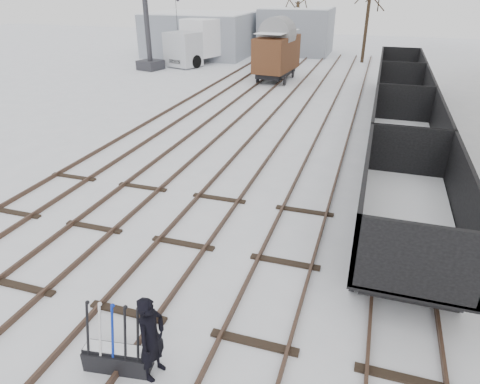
# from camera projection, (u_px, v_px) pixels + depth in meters

# --- Properties ---
(ground) EXTENTS (120.00, 120.00, 0.00)m
(ground) POSITION_uv_depth(u_px,v_px,m) (128.00, 313.00, 9.79)
(ground) COLOR white
(ground) RESTS_ON ground
(tracks) EXTENTS (13.90, 52.00, 0.16)m
(tracks) POSITION_uv_depth(u_px,v_px,m) (272.00, 131.00, 21.43)
(tracks) COLOR black
(tracks) RESTS_ON ground
(shed_left) EXTENTS (10.00, 8.00, 4.10)m
(shed_left) POSITION_uv_depth(u_px,v_px,m) (201.00, 34.00, 43.18)
(shed_left) COLOR gray
(shed_left) RESTS_ON ground
(shed_right) EXTENTS (7.00, 6.00, 4.50)m
(shed_right) POSITION_uv_depth(u_px,v_px,m) (297.00, 31.00, 44.05)
(shed_right) COLOR gray
(shed_right) RESTS_ON ground
(ground_frame) EXTENTS (1.35, 0.60, 1.49)m
(ground_frame) POSITION_uv_depth(u_px,v_px,m) (118.00, 357.00, 8.29)
(ground_frame) COLOR black
(ground_frame) RESTS_ON ground
(worker) EXTENTS (0.53, 0.72, 1.80)m
(worker) POSITION_uv_depth(u_px,v_px,m) (152.00, 338.00, 7.90)
(worker) COLOR black
(worker) RESTS_ON ground
(freight_wagon_a) EXTENTS (2.62, 6.55, 2.68)m
(freight_wagon_a) POSITION_uv_depth(u_px,v_px,m) (407.00, 220.00, 11.59)
(freight_wagon_a) COLOR black
(freight_wagon_a) RESTS_ON ground
(freight_wagon_b) EXTENTS (2.62, 6.55, 2.68)m
(freight_wagon_b) POSITION_uv_depth(u_px,v_px,m) (403.00, 143.00, 17.06)
(freight_wagon_b) COLOR black
(freight_wagon_b) RESTS_ON ground
(freight_wagon_c) EXTENTS (2.62, 6.55, 2.68)m
(freight_wagon_c) POSITION_uv_depth(u_px,v_px,m) (400.00, 104.00, 22.52)
(freight_wagon_c) COLOR black
(freight_wagon_c) RESTS_ON ground
(freight_wagon_d) EXTENTS (2.62, 6.55, 2.68)m
(freight_wagon_d) POSITION_uv_depth(u_px,v_px,m) (399.00, 80.00, 27.99)
(freight_wagon_d) COLOR black
(freight_wagon_d) RESTS_ON ground
(box_van_wagon) EXTENTS (2.94, 4.90, 3.56)m
(box_van_wagon) POSITION_uv_depth(u_px,v_px,m) (277.00, 52.00, 31.87)
(box_van_wagon) COLOR black
(box_van_wagon) RESTS_ON ground
(lorry) EXTENTS (4.54, 8.89, 3.86)m
(lorry) POSITION_uv_depth(u_px,v_px,m) (206.00, 40.00, 39.23)
(lorry) COLOR black
(lorry) RESTS_ON ground
(panel_van) EXTENTS (3.20, 5.33, 2.19)m
(panel_van) POSITION_uv_depth(u_px,v_px,m) (272.00, 55.00, 36.66)
(panel_van) COLOR silver
(panel_van) RESTS_ON ground
(crane) EXTENTS (2.15, 5.27, 8.84)m
(crane) POSITION_uv_depth(u_px,v_px,m) (150.00, 41.00, 35.97)
(crane) COLOR #2D2D32
(crane) RESTS_ON ground
(tree_far_left) EXTENTS (0.30, 0.30, 5.06)m
(tree_far_left) POSITION_uv_depth(u_px,v_px,m) (297.00, 28.00, 43.67)
(tree_far_left) COLOR black
(tree_far_left) RESTS_ON ground
(tree_far_right) EXTENTS (0.30, 0.30, 6.93)m
(tree_far_right) POSITION_uv_depth(u_px,v_px,m) (367.00, 23.00, 38.59)
(tree_far_right) COLOR black
(tree_far_right) RESTS_ON ground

